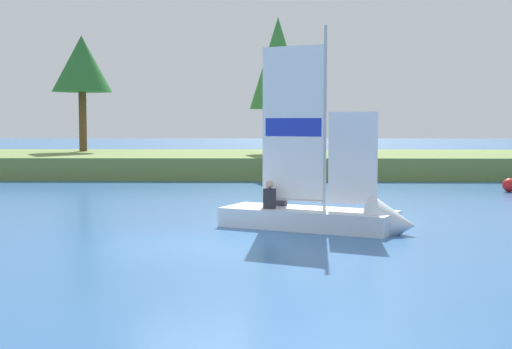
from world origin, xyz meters
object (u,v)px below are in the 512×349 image
(channel_buoy, at_px, (509,185))
(shoreline_tree_centre, at_px, (278,63))
(shoreline_tree_midleft, at_px, (82,65))
(sailboat, at_px, (337,215))

(channel_buoy, bearing_deg, shoreline_tree_centre, 131.68)
(shoreline_tree_midleft, height_order, channel_buoy, shoreline_tree_midleft)
(shoreline_tree_centre, xyz_separation_m, channel_buoy, (8.94, -10.04, -5.53))
(shoreline_tree_midleft, distance_m, channel_buoy, 24.26)
(shoreline_tree_midleft, relative_size, shoreline_tree_centre, 0.91)
(shoreline_tree_midleft, distance_m, shoreline_tree_centre, 11.32)
(sailboat, bearing_deg, shoreline_tree_midleft, 143.80)
(shoreline_tree_centre, distance_m, sailboat, 20.88)
(shoreline_tree_midleft, height_order, sailboat, shoreline_tree_midleft)
(channel_buoy, bearing_deg, sailboat, -127.22)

